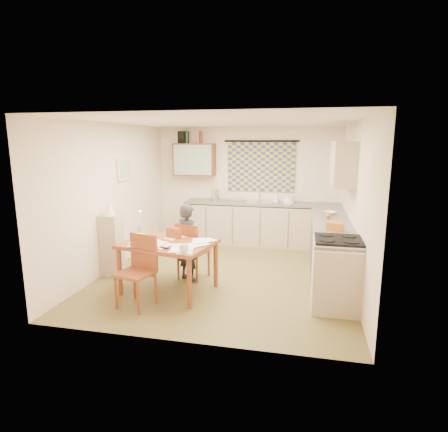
% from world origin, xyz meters
% --- Properties ---
extents(floor, '(4.00, 4.50, 0.02)m').
position_xyz_m(floor, '(0.00, 0.00, -0.01)').
color(floor, brown).
rests_on(floor, ground).
extents(ceiling, '(4.00, 4.50, 0.02)m').
position_xyz_m(ceiling, '(0.00, 0.00, 2.51)').
color(ceiling, white).
rests_on(ceiling, floor).
extents(wall_back, '(4.00, 0.02, 2.50)m').
position_xyz_m(wall_back, '(0.00, 2.26, 1.25)').
color(wall_back, '#FAE5CA').
rests_on(wall_back, floor).
extents(wall_front, '(4.00, 0.02, 2.50)m').
position_xyz_m(wall_front, '(0.00, -2.26, 1.25)').
color(wall_front, '#FAE5CA').
rests_on(wall_front, floor).
extents(wall_left, '(0.02, 4.50, 2.50)m').
position_xyz_m(wall_left, '(-2.01, 0.00, 1.25)').
color(wall_left, '#FAE5CA').
rests_on(wall_left, floor).
extents(wall_right, '(0.02, 4.50, 2.50)m').
position_xyz_m(wall_right, '(2.01, 0.00, 1.25)').
color(wall_right, '#FAE5CA').
rests_on(wall_right, floor).
extents(window_blind, '(1.45, 0.03, 1.05)m').
position_xyz_m(window_blind, '(0.30, 2.22, 1.65)').
color(window_blind, navy).
rests_on(window_blind, wall_back).
extents(curtain_rod, '(1.60, 0.04, 0.04)m').
position_xyz_m(curtain_rod, '(0.30, 2.20, 2.20)').
color(curtain_rod, black).
rests_on(curtain_rod, wall_back).
extents(wall_cabinet, '(0.90, 0.34, 0.70)m').
position_xyz_m(wall_cabinet, '(-1.15, 2.08, 1.80)').
color(wall_cabinet, brown).
rests_on(wall_cabinet, wall_back).
extents(wall_cabinet_glass, '(0.84, 0.02, 0.64)m').
position_xyz_m(wall_cabinet_glass, '(-1.15, 1.91, 1.80)').
color(wall_cabinet_glass, '#99B2A5').
rests_on(wall_cabinet_glass, wall_back).
extents(upper_cabinet_right, '(0.34, 1.30, 0.70)m').
position_xyz_m(upper_cabinet_right, '(1.83, 0.55, 1.85)').
color(upper_cabinet_right, tan).
rests_on(upper_cabinet_right, wall_right).
extents(framed_print, '(0.04, 0.50, 0.40)m').
position_xyz_m(framed_print, '(-1.97, 0.40, 1.70)').
color(framed_print, white).
rests_on(framed_print, wall_left).
extents(print_canvas, '(0.01, 0.42, 0.32)m').
position_xyz_m(print_canvas, '(-1.95, 0.40, 1.70)').
color(print_canvas, '#EAE9D0').
rests_on(print_canvas, wall_left).
extents(counter_back, '(3.30, 0.62, 0.92)m').
position_xyz_m(counter_back, '(0.37, 1.95, 0.45)').
color(counter_back, tan).
rests_on(counter_back, floor).
extents(counter_right, '(0.62, 2.95, 0.92)m').
position_xyz_m(counter_right, '(1.70, 0.17, 0.45)').
color(counter_right, tan).
rests_on(counter_right, floor).
extents(stove, '(0.62, 0.62, 0.96)m').
position_xyz_m(stove, '(1.70, -1.00, 0.48)').
color(stove, white).
rests_on(stove, floor).
extents(sink, '(0.56, 0.46, 0.10)m').
position_xyz_m(sink, '(0.32, 1.95, 0.88)').
color(sink, silver).
rests_on(sink, counter_back).
extents(tap, '(0.04, 0.04, 0.28)m').
position_xyz_m(tap, '(0.29, 2.13, 1.06)').
color(tap, silver).
rests_on(tap, counter_back).
extents(dish_rack, '(0.43, 0.40, 0.06)m').
position_xyz_m(dish_rack, '(-0.21, 1.95, 0.95)').
color(dish_rack, silver).
rests_on(dish_rack, counter_back).
extents(kettle, '(0.20, 0.20, 0.24)m').
position_xyz_m(kettle, '(-0.65, 1.95, 1.04)').
color(kettle, silver).
rests_on(kettle, counter_back).
extents(mixing_bowl, '(0.27, 0.27, 0.16)m').
position_xyz_m(mixing_bowl, '(0.93, 1.95, 1.00)').
color(mixing_bowl, white).
rests_on(mixing_bowl, counter_back).
extents(soap_bottle, '(0.14, 0.14, 0.19)m').
position_xyz_m(soap_bottle, '(0.66, 2.00, 1.02)').
color(soap_bottle, white).
rests_on(soap_bottle, counter_back).
extents(bowl, '(0.35, 0.35, 0.05)m').
position_xyz_m(bowl, '(1.70, 0.90, 0.95)').
color(bowl, white).
rests_on(bowl, counter_right).
extents(orange_bag, '(0.26, 0.22, 0.12)m').
position_xyz_m(orange_bag, '(1.70, -0.35, 0.98)').
color(orange_bag, '#CB6C24').
rests_on(orange_bag, counter_right).
extents(fruit_orange, '(0.10, 0.10, 0.10)m').
position_xyz_m(fruit_orange, '(1.65, 0.52, 0.97)').
color(fruit_orange, '#CB6C24').
rests_on(fruit_orange, counter_right).
extents(speaker, '(0.21, 0.24, 0.26)m').
position_xyz_m(speaker, '(-1.40, 2.08, 2.28)').
color(speaker, black).
rests_on(speaker, wall_cabinet).
extents(bottle_green, '(0.08, 0.08, 0.26)m').
position_xyz_m(bottle_green, '(-1.33, 2.08, 2.28)').
color(bottle_green, '#195926').
rests_on(bottle_green, wall_cabinet).
extents(bottle_brown, '(0.07, 0.07, 0.26)m').
position_xyz_m(bottle_brown, '(-1.00, 2.08, 2.28)').
color(bottle_brown, brown).
rests_on(bottle_brown, wall_cabinet).
extents(dining_table, '(1.42, 1.18, 0.75)m').
position_xyz_m(dining_table, '(-0.67, -0.90, 0.38)').
color(dining_table, brown).
rests_on(dining_table, floor).
extents(chair_far, '(0.52, 0.52, 0.93)m').
position_xyz_m(chair_far, '(-0.48, -0.31, 0.29)').
color(chair_far, brown).
rests_on(chair_far, floor).
extents(chair_near, '(0.53, 0.53, 0.97)m').
position_xyz_m(chair_near, '(-0.91, -1.48, 0.30)').
color(chair_near, brown).
rests_on(chair_near, floor).
extents(person, '(0.71, 0.68, 1.24)m').
position_xyz_m(person, '(-0.53, -0.40, 0.62)').
color(person, black).
rests_on(person, floor).
extents(shelf_stand, '(0.32, 0.30, 1.02)m').
position_xyz_m(shelf_stand, '(-1.84, -0.45, 0.51)').
color(shelf_stand, tan).
rests_on(shelf_stand, floor).
extents(lampshade, '(0.20, 0.20, 0.22)m').
position_xyz_m(lampshade, '(-1.84, -0.45, 1.13)').
color(lampshade, white).
rests_on(lampshade, shelf_stand).
extents(letter_rack, '(0.24, 0.16, 0.16)m').
position_xyz_m(letter_rack, '(-0.67, -0.65, 0.83)').
color(letter_rack, brown).
rests_on(letter_rack, dining_table).
extents(mug, '(0.23, 0.23, 0.10)m').
position_xyz_m(mug, '(-0.28, -1.35, 0.80)').
color(mug, white).
rests_on(mug, dining_table).
extents(magazine, '(0.26, 0.31, 0.03)m').
position_xyz_m(magazine, '(-1.14, -1.08, 0.76)').
color(magazine, maroon).
rests_on(magazine, dining_table).
extents(book, '(0.36, 0.37, 0.02)m').
position_xyz_m(book, '(-1.08, -0.89, 0.76)').
color(book, '#CB6C24').
rests_on(book, dining_table).
extents(orange_box, '(0.14, 0.13, 0.04)m').
position_xyz_m(orange_box, '(-1.00, -1.14, 0.77)').
color(orange_box, '#CB6C24').
rests_on(orange_box, dining_table).
extents(eyeglasses, '(0.14, 0.08, 0.02)m').
position_xyz_m(eyeglasses, '(-0.61, -1.21, 0.76)').
color(eyeglasses, black).
rests_on(eyeglasses, dining_table).
extents(candle_holder, '(0.08, 0.08, 0.18)m').
position_xyz_m(candle_holder, '(-1.18, -0.78, 0.84)').
color(candle_holder, silver).
rests_on(candle_holder, dining_table).
extents(candle, '(0.03, 0.03, 0.22)m').
position_xyz_m(candle, '(-1.18, -0.73, 1.04)').
color(candle, white).
rests_on(candle, dining_table).
extents(candle_flame, '(0.02, 0.02, 0.02)m').
position_xyz_m(candle_flame, '(-1.17, -0.73, 1.16)').
color(candle_flame, '#FFCC66').
rests_on(candle_flame, dining_table).
extents(papers, '(1.23, 0.99, 0.02)m').
position_xyz_m(papers, '(-0.55, -1.01, 0.76)').
color(papers, white).
rests_on(papers, dining_table).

